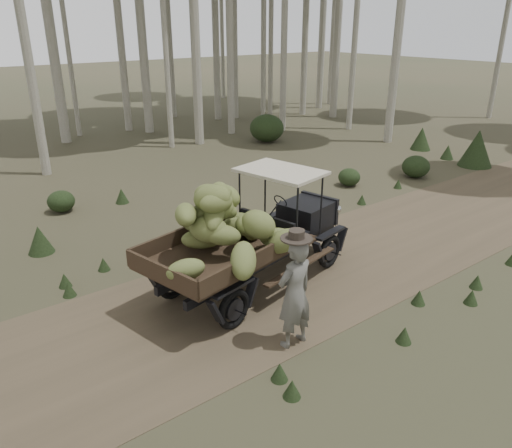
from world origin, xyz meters
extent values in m
plane|color=#473D2B|center=(0.00, 0.00, 0.00)|extent=(120.00, 120.00, 0.00)
cube|color=brown|center=(0.00, 0.00, 0.00)|extent=(70.00, 4.00, 0.01)
cube|color=black|center=(-0.04, 0.75, 1.00)|extent=(1.17, 1.14, 0.55)
cube|color=black|center=(0.50, 0.86, 1.00)|extent=(0.30, 1.00, 0.62)
cube|color=black|center=(-1.40, 0.46, 1.10)|extent=(0.37, 1.38, 0.55)
cube|color=#38281C|center=(-2.77, 0.17, 1.00)|extent=(3.11, 2.34, 0.08)
cube|color=#38281C|center=(-2.96, 1.05, 1.18)|extent=(2.75, 0.64, 0.32)
cube|color=#38281C|center=(-2.59, -0.71, 1.18)|extent=(2.75, 0.64, 0.32)
cube|color=#38281C|center=(-4.14, -0.12, 1.18)|extent=(0.43, 1.77, 0.32)
cube|color=beige|center=(-0.98, 0.55, 2.22)|extent=(1.48, 1.90, 0.06)
cube|color=black|center=(-1.83, 0.76, 0.62)|extent=(4.51, 1.05, 0.18)
cube|color=black|center=(-1.67, 0.02, 0.62)|extent=(4.51, 1.05, 0.18)
torus|color=black|center=(-0.40, 1.49, 0.38)|extent=(0.77, 0.29, 0.76)
torus|color=black|center=(-0.07, -0.07, 0.38)|extent=(0.77, 0.29, 0.76)
torus|color=black|center=(-3.43, 0.85, 0.38)|extent=(0.77, 0.29, 0.76)
torus|color=black|center=(-3.09, -0.72, 0.38)|extent=(0.77, 0.29, 0.76)
sphere|color=beige|center=(0.49, 1.32, 1.05)|extent=(0.18, 0.18, 0.18)
sphere|color=beige|center=(0.67, 0.44, 1.05)|extent=(0.18, 0.18, 0.18)
ellipsoid|color=olive|center=(-1.79, -0.34, 1.26)|extent=(0.84, 0.73, 0.46)
ellipsoid|color=olive|center=(-3.03, 0.11, 1.61)|extent=(0.83, 0.89, 0.52)
ellipsoid|color=olive|center=(-2.64, 0.42, 1.84)|extent=(0.99, 0.67, 0.66)
ellipsoid|color=olive|center=(-2.71, 0.26, 2.11)|extent=(0.80, 0.59, 0.45)
ellipsoid|color=olive|center=(-3.85, -0.45, 1.28)|extent=(0.80, 0.67, 0.49)
ellipsoid|color=olive|center=(-2.83, 0.54, 1.55)|extent=(0.86, 0.84, 0.61)
ellipsoid|color=olive|center=(-3.37, 0.32, 1.90)|extent=(0.70, 0.85, 0.41)
ellipsoid|color=olive|center=(-2.82, 0.26, 2.11)|extent=(0.83, 0.96, 0.63)
ellipsoid|color=olive|center=(-2.13, 0.53, 1.28)|extent=(0.75, 0.75, 0.43)
ellipsoid|color=olive|center=(-2.89, -0.10, 1.54)|extent=(0.83, 0.73, 0.50)
ellipsoid|color=olive|center=(-2.32, 0.63, 1.93)|extent=(0.52, 0.77, 0.49)
ellipsoid|color=olive|center=(-2.91, 0.02, 2.11)|extent=(0.67, 0.44, 0.38)
ellipsoid|color=olive|center=(-1.80, 0.43, 1.21)|extent=(0.79, 0.82, 0.45)
ellipsoid|color=olive|center=(-3.00, 0.72, 1.59)|extent=(0.63, 0.94, 0.50)
ellipsoid|color=olive|center=(-2.80, 0.38, 1.86)|extent=(0.79, 0.54, 0.58)
ellipsoid|color=olive|center=(-2.71, 0.19, 2.18)|extent=(0.65, 0.79, 0.52)
ellipsoid|color=olive|center=(-1.85, 0.81, 1.23)|extent=(0.49, 0.93, 0.61)
ellipsoid|color=olive|center=(-2.26, -0.05, 1.55)|extent=(0.87, 0.72, 0.61)
ellipsoid|color=olive|center=(-2.88, 0.15, 1.86)|extent=(0.89, 0.94, 0.69)
ellipsoid|color=olive|center=(-2.90, 0.17, 2.15)|extent=(0.81, 0.93, 0.63)
ellipsoid|color=olive|center=(-2.97, 0.43, 1.30)|extent=(0.92, 0.59, 0.44)
ellipsoid|color=olive|center=(-2.24, -0.32, 1.64)|extent=(0.84, 0.93, 0.68)
ellipsoid|color=olive|center=(-2.61, 0.36, 1.86)|extent=(0.62, 0.85, 0.62)
ellipsoid|color=olive|center=(-2.97, -0.84, 1.34)|extent=(0.88, 0.95, 0.76)
ellipsoid|color=olive|center=(-1.89, -0.61, 1.32)|extent=(0.88, 0.86, 0.70)
imported|color=#62605A|center=(-2.58, -1.71, 0.96)|extent=(0.71, 0.48, 1.92)
cylinder|color=#302821|center=(-2.58, -1.71, 1.94)|extent=(0.53, 0.53, 0.03)
cylinder|color=#302821|center=(-2.58, -1.71, 2.01)|extent=(0.26, 0.26, 0.15)
ellipsoid|color=#233319|center=(4.68, 3.68, 0.29)|extent=(0.72, 0.72, 0.58)
cone|color=#233319|center=(10.23, 2.45, 0.68)|extent=(1.22, 1.22, 1.36)
ellipsoid|color=#233319|center=(7.22, 2.92, 0.39)|extent=(0.94, 0.94, 0.75)
cone|color=#233319|center=(11.69, 3.27, 0.40)|extent=(0.73, 0.73, 0.81)
ellipsoid|color=#233319|center=(-3.61, 7.04, 0.31)|extent=(0.76, 0.76, 0.61)
cone|color=#233319|center=(-1.95, 6.69, 0.22)|extent=(0.40, 0.40, 0.45)
cone|color=#233319|center=(10.82, 5.25, 0.47)|extent=(0.84, 0.84, 0.94)
cone|color=#233319|center=(10.32, 3.67, 0.28)|extent=(0.50, 0.50, 0.56)
ellipsoid|color=#233319|center=(6.57, 10.35, 0.62)|extent=(1.52, 1.52, 1.21)
cone|color=#233319|center=(-4.88, 4.59, 0.33)|extent=(0.60, 0.60, 0.67)
cone|color=#233319|center=(3.64, 2.21, 0.15)|extent=(0.27, 0.27, 0.30)
cone|color=#233319|center=(-1.07, -2.84, 0.15)|extent=(0.27, 0.27, 0.30)
cone|color=#233319|center=(-5.04, 2.18, 0.15)|extent=(0.27, 0.27, 0.30)
cone|color=#233319|center=(-3.36, -2.27, 0.15)|extent=(0.27, 0.27, 0.30)
cone|color=#233319|center=(0.99, -2.85, 0.15)|extent=(0.27, 0.27, 0.30)
cone|color=#233319|center=(2.15, 2.49, 0.15)|extent=(0.27, 0.27, 0.30)
cone|color=#233319|center=(1.64, -2.59, 0.15)|extent=(0.27, 0.27, 0.30)
cone|color=#233319|center=(-4.98, 2.60, 0.15)|extent=(0.27, 0.27, 0.30)
cone|color=#233319|center=(1.47, 2.61, 0.15)|extent=(0.27, 0.27, 0.30)
cone|color=#233319|center=(0.18, -2.24, 0.15)|extent=(0.27, 0.27, 0.30)
cone|color=#233319|center=(5.74, 2.51, 0.15)|extent=(0.27, 0.27, 0.30)
cone|color=#233319|center=(-4.07, 2.82, 0.15)|extent=(0.27, 0.27, 0.30)
cone|color=#233319|center=(3.25, -2.51, 0.15)|extent=(0.27, 0.27, 0.30)
cone|color=#233319|center=(-3.46, -2.67, 0.15)|extent=(0.27, 0.27, 0.30)
camera|label=1|loc=(-7.39, -6.91, 5.07)|focal=35.00mm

